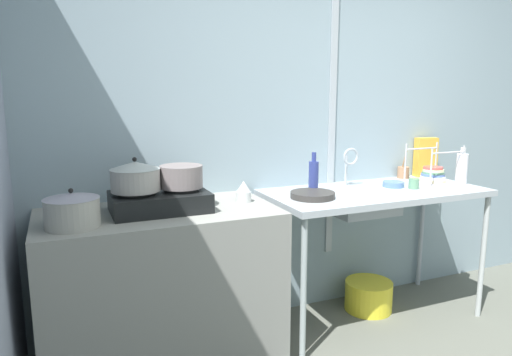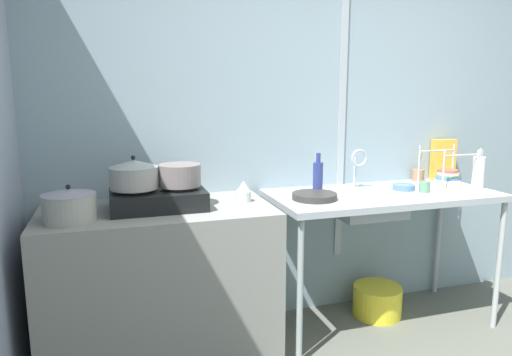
# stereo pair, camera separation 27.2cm
# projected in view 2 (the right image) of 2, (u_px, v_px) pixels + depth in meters

# --- Properties ---
(wall_back) EXTENTS (4.71, 0.10, 2.60)m
(wall_back) POSITION_uv_depth(u_px,v_px,m) (328.00, 128.00, 3.23)
(wall_back) COLOR #889DA7
(wall_back) RESTS_ON ground
(wall_metal_strip) EXTENTS (0.05, 0.01, 2.08)m
(wall_metal_strip) POSITION_uv_depth(u_px,v_px,m) (342.00, 110.00, 3.17)
(wall_metal_strip) COLOR #A4ADB4
(counter_concrete) EXTENTS (1.28, 0.67, 0.91)m
(counter_concrete) POSITION_uv_depth(u_px,v_px,m) (161.00, 285.00, 2.66)
(counter_concrete) COLOR gray
(counter_concrete) RESTS_ON ground
(counter_sink) EXTENTS (1.48, 0.67, 0.91)m
(counter_sink) POSITION_uv_depth(u_px,v_px,m) (383.00, 202.00, 3.01)
(counter_sink) COLOR #A4ADB4
(counter_sink) RESTS_ON ground
(stove) EXTENTS (0.52, 0.34, 0.12)m
(stove) POSITION_uv_depth(u_px,v_px,m) (158.00, 199.00, 2.57)
(stove) COLOR black
(stove) RESTS_ON counter_concrete
(pot_on_left_burner) EXTENTS (0.26, 0.26, 0.18)m
(pot_on_left_burner) POSITION_uv_depth(u_px,v_px,m) (134.00, 174.00, 2.51)
(pot_on_left_burner) COLOR #9D9993
(pot_on_left_burner) RESTS_ON stove
(pot_on_right_burner) EXTENTS (0.23, 0.23, 0.12)m
(pot_on_right_burner) POSITION_uv_depth(u_px,v_px,m) (180.00, 175.00, 2.58)
(pot_on_right_burner) COLOR slate
(pot_on_right_burner) RESTS_ON stove
(pot_beside_stove) EXTENTS (0.26, 0.26, 0.19)m
(pot_beside_stove) POSITION_uv_depth(u_px,v_px,m) (69.00, 205.00, 2.30)
(pot_beside_stove) COLOR #9A988F
(pot_beside_stove) RESTS_ON counter_concrete
(percolator) EXTENTS (0.09, 0.09, 0.12)m
(percolator) POSITION_uv_depth(u_px,v_px,m) (244.00, 192.00, 2.74)
(percolator) COLOR silver
(percolator) RESTS_ON counter_concrete
(sink_basin) EXTENTS (0.42, 0.37, 0.14)m
(sink_basin) POSITION_uv_depth(u_px,v_px,m) (365.00, 204.00, 2.97)
(sink_basin) COLOR #A4ADB4
(sink_basin) RESTS_ON counter_sink
(faucet) EXTENTS (0.12, 0.07, 0.27)m
(faucet) POSITION_uv_depth(u_px,v_px,m) (358.00, 161.00, 3.11)
(faucet) COLOR #A4ADB4
(faucet) RESTS_ON counter_sink
(frying_pan) EXTENTS (0.27, 0.27, 0.04)m
(frying_pan) POSITION_uv_depth(u_px,v_px,m) (315.00, 196.00, 2.80)
(frying_pan) COLOR #322F2C
(frying_pan) RESTS_ON counter_sink
(dish_rack) EXTENTS (0.31, 0.27, 0.28)m
(dish_rack) POSITION_uv_depth(u_px,v_px,m) (448.00, 179.00, 3.17)
(dish_rack) COLOR #B8B8BC
(dish_rack) RESTS_ON counter_sink
(cup_by_rack) EXTENTS (0.07, 0.07, 0.07)m
(cup_by_rack) POSITION_uv_depth(u_px,v_px,m) (425.00, 187.00, 3.00)
(cup_by_rack) COLOR #60916F
(cup_by_rack) RESTS_ON counter_sink
(small_bowl_on_drainboard) EXTENTS (0.14, 0.14, 0.04)m
(small_bowl_on_drainboard) POSITION_uv_depth(u_px,v_px,m) (404.00, 187.00, 3.08)
(small_bowl_on_drainboard) COLOR #5577AA
(small_bowl_on_drainboard) RESTS_ON counter_sink
(bottle_by_sink) EXTENTS (0.06, 0.06, 0.26)m
(bottle_by_sink) POSITION_uv_depth(u_px,v_px,m) (318.00, 177.00, 2.93)
(bottle_by_sink) COLOR navy
(bottle_by_sink) RESTS_ON counter_sink
(bottle_by_rack) EXTENTS (0.08, 0.08, 0.26)m
(bottle_by_rack) POSITION_uv_depth(u_px,v_px,m) (479.00, 172.00, 3.11)
(bottle_by_rack) COLOR white
(bottle_by_rack) RESTS_ON counter_sink
(cereal_box) EXTENTS (0.18, 0.09, 0.30)m
(cereal_box) POSITION_uv_depth(u_px,v_px,m) (443.00, 159.00, 3.44)
(cereal_box) COLOR gold
(cereal_box) RESTS_ON counter_sink
(utensil_jar) EXTENTS (0.08, 0.08, 0.21)m
(utensil_jar) POSITION_uv_depth(u_px,v_px,m) (418.00, 175.00, 3.39)
(utensil_jar) COLOR #9A6E4E
(utensil_jar) RESTS_ON counter_sink
(bucket_on_floor) EXTENTS (0.33, 0.33, 0.21)m
(bucket_on_floor) POSITION_uv_depth(u_px,v_px,m) (377.00, 301.00, 3.24)
(bucket_on_floor) COLOR yellow
(bucket_on_floor) RESTS_ON ground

